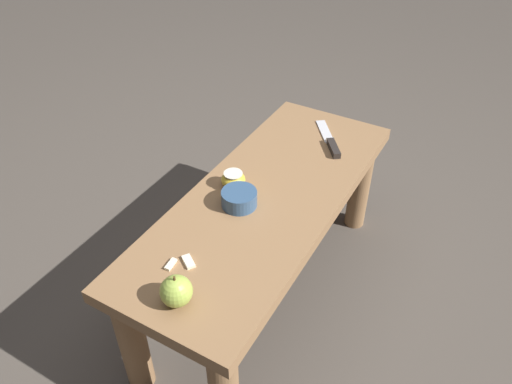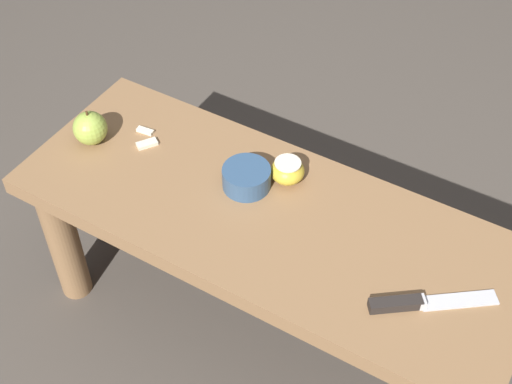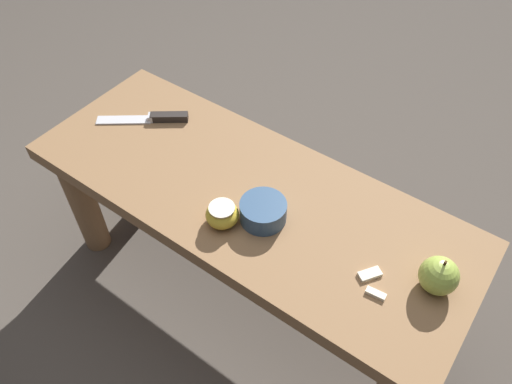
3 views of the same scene
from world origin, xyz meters
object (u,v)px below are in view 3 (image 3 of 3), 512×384
object	(u,v)px
knife	(156,118)
bowl	(263,211)
apple_cut	(222,215)
apple_whole	(439,276)
wooden_bench	(247,215)

from	to	relation	value
knife	bowl	xyz separation A→B (m)	(0.42, -0.11, 0.02)
bowl	apple_cut	bearing A→B (deg)	-137.32
apple_whole	bowl	bearing A→B (deg)	-171.35
wooden_bench	bowl	world-z (taller)	bowl
wooden_bench	apple_whole	xyz separation A→B (m)	(0.45, 0.01, 0.13)
knife	apple_cut	world-z (taller)	apple_cut
wooden_bench	bowl	xyz separation A→B (m)	(0.08, -0.04, 0.11)
apple_whole	apple_cut	world-z (taller)	apple_whole
knife	apple_cut	xyz separation A→B (m)	(0.35, -0.16, 0.02)
apple_cut	bowl	xyz separation A→B (m)	(0.06, 0.06, -0.00)
wooden_bench	knife	size ratio (longest dim) A/B	5.14
bowl	knife	bearing A→B (deg)	165.80
knife	apple_whole	bearing A→B (deg)	139.49
apple_cut	bowl	size ratio (longest dim) A/B	0.71
wooden_bench	apple_cut	bearing A→B (deg)	-82.88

